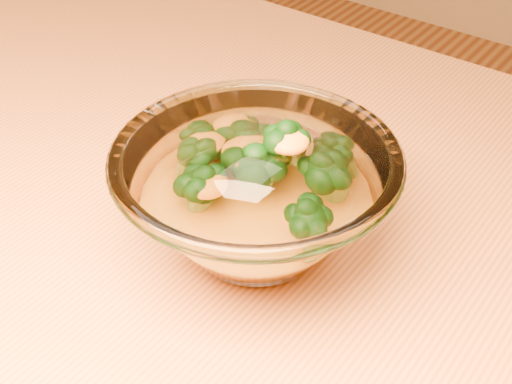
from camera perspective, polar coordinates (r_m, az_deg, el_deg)
table at (r=0.64m, az=-7.98°, el=-9.06°), size 1.20×0.80×0.75m
glass_bowl at (r=0.51m, az=0.00°, el=-0.39°), size 0.21×0.21×0.09m
cheese_sauce at (r=0.52m, az=0.00°, el=-2.03°), size 0.12×0.12×0.03m
broccoli_heap at (r=0.52m, az=0.34°, el=1.73°), size 0.14×0.12×0.07m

